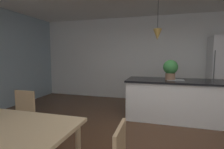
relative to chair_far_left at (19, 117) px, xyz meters
The scene contains 6 objects.
wall_back_kitchen 4.28m from the chair_far_left, 59.97° to the left, with size 10.00×0.12×2.70m, color white.
chair_far_left is the anchor object (origin of this frame).
kitchen_island 3.12m from the chair_far_left, 38.08° to the left, with size 2.15×0.90×0.91m.
refrigerator 5.02m from the chair_far_left, 40.31° to the left, with size 0.76×0.67×1.98m.
pendant_over_island_main 3.15m from the chair_far_left, 43.36° to the left, with size 0.20×0.20×0.91m.
potted_plant_on_island 3.11m from the chair_far_left, 39.42° to the left, with size 0.32×0.32×0.45m.
Camera 1 is at (0.05, -2.50, 1.42)m, focal length 27.62 mm.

